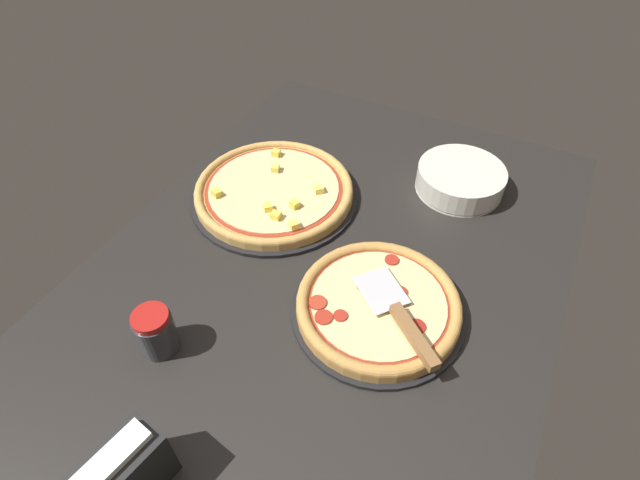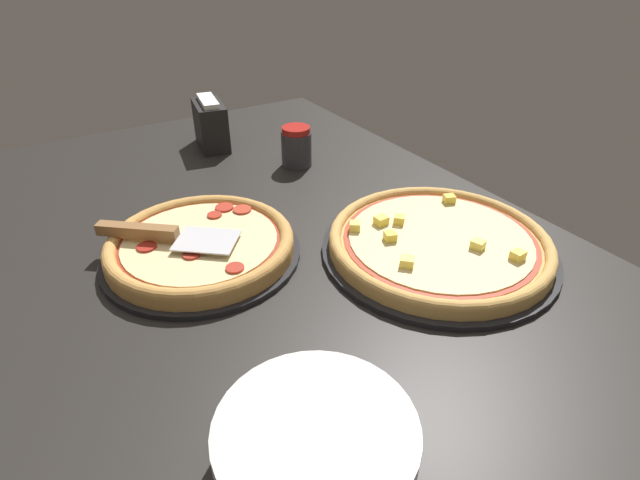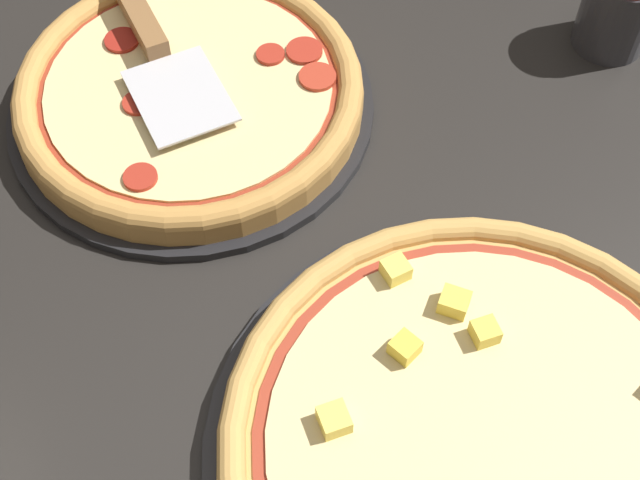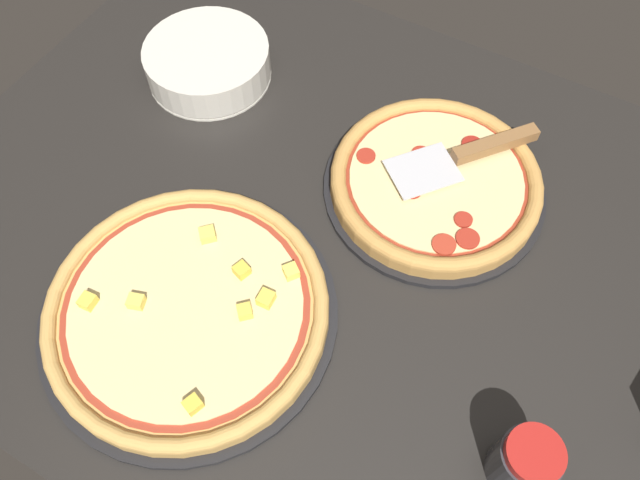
% 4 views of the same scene
% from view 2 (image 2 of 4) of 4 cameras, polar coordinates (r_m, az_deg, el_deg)
% --- Properties ---
extents(ground_plane, '(1.50, 0.98, 0.04)m').
position_cam_2_polar(ground_plane, '(0.97, -5.11, -0.23)').
color(ground_plane, black).
extents(pizza_pan_front, '(0.35, 0.35, 0.01)m').
position_cam_2_polar(pizza_pan_front, '(0.92, -13.41, -1.45)').
color(pizza_pan_front, black).
rests_on(pizza_pan_front, ground_plane).
extents(pizza_front, '(0.33, 0.33, 0.03)m').
position_cam_2_polar(pizza_front, '(0.91, -13.57, -0.28)').
color(pizza_front, '#C68E47').
rests_on(pizza_front, pizza_pan_front).
extents(pizza_pan_back, '(0.42, 0.42, 0.01)m').
position_cam_2_polar(pizza_pan_back, '(0.93, 13.31, -1.18)').
color(pizza_pan_back, black).
rests_on(pizza_pan_back, ground_plane).
extents(pizza_back, '(0.40, 0.40, 0.04)m').
position_cam_2_polar(pizza_back, '(0.92, 13.45, -0.13)').
color(pizza_back, tan).
rests_on(pizza_back, pizza_pan_back).
extents(serving_spatula, '(0.20, 0.22, 0.02)m').
position_cam_2_polar(serving_spatula, '(0.91, -18.49, 0.79)').
color(serving_spatula, silver).
rests_on(serving_spatula, pizza_front).
extents(plate_stack, '(0.22, 0.22, 0.06)m').
position_cam_2_polar(plate_stack, '(0.58, -0.48, -22.43)').
color(plate_stack, silver).
rests_on(plate_stack, ground_plane).
extents(parmesan_shaker, '(0.07, 0.07, 0.10)m').
position_cam_2_polar(parmesan_shaker, '(1.23, -2.71, 10.58)').
color(parmesan_shaker, '#333338').
rests_on(parmesan_shaker, ground_plane).
extents(napkin_holder, '(0.15, 0.09, 0.13)m').
position_cam_2_polar(napkin_holder, '(1.37, -12.39, 12.79)').
color(napkin_holder, black).
rests_on(napkin_holder, ground_plane).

